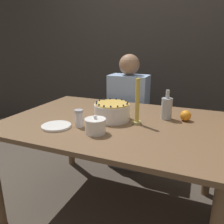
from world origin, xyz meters
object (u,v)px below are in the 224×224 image
cake (112,111)px  person_man_blue_shirt (128,119)px  sugar_shaker (79,118)px  candle (137,106)px  sugar_bowl (95,126)px  bottle (167,108)px

cake → person_man_blue_shirt: (-0.12, 0.74, -0.30)m
sugar_shaker → candle: bearing=30.7°
person_man_blue_shirt → sugar_shaker: bearing=88.0°
cake → sugar_shaker: (-0.15, -0.22, -0.00)m
sugar_shaker → person_man_blue_shirt: 1.00m
candle → sugar_bowl: bearing=-125.8°
cake → sugar_shaker: 0.26m
sugar_shaker → person_man_blue_shirt: (0.03, 0.95, -0.30)m
cake → bottle: bearing=25.4°
sugar_shaker → bottle: 0.64m
sugar_shaker → bottle: size_ratio=0.54×
cake → bottle: bottle is taller
sugar_shaker → person_man_blue_shirt: size_ratio=0.10×
sugar_shaker → bottle: bearing=37.2°
person_man_blue_shirt → candle: bearing=112.2°
cake → candle: candle is taller
cake → sugar_bowl: cake is taller
cake → sugar_shaker: cake is taller
sugar_bowl → candle: candle is taller
cake → candle: 0.20m
sugar_bowl → bottle: bottle is taller
candle → person_man_blue_shirt: 0.89m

